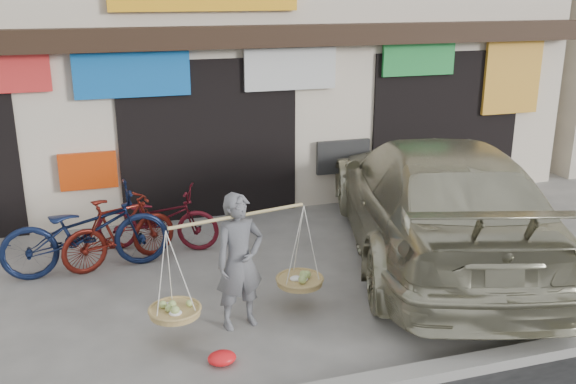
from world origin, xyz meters
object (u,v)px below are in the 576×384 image
object	(u,v)px
street_vendor	(240,267)
bike_0	(86,231)
suv	(435,198)
bike_2	(157,219)
bike_1	(120,231)

from	to	relation	value
street_vendor	bike_0	bearing A→B (deg)	116.86
suv	bike_2	bearing A→B (deg)	-4.51
bike_0	bike_1	size ratio (longest dim) A/B	1.33
bike_0	suv	distance (m)	4.97
street_vendor	suv	distance (m)	3.41
bike_1	bike_2	distance (m)	0.71
street_vendor	suv	world-z (taller)	suv
bike_1	suv	size ratio (longest dim) A/B	0.26
bike_2	suv	size ratio (longest dim) A/B	0.28
bike_0	bike_2	bearing A→B (deg)	-67.31
street_vendor	bike_0	size ratio (longest dim) A/B	0.94
bike_2	street_vendor	bearing A→B (deg)	-146.29
street_vendor	bike_0	world-z (taller)	street_vendor
bike_1	suv	bearing A→B (deg)	-123.92
bike_0	suv	xyz separation A→B (m)	(4.88, -0.91, 0.29)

